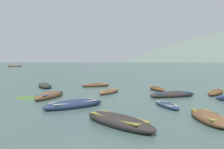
{
  "coord_description": "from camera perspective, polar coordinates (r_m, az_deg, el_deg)",
  "views": [
    {
      "loc": [
        0.08,
        -6.21,
        3.01
      ],
      "look_at": [
        2.46,
        38.5,
        0.69
      ],
      "focal_mm": 39.92,
      "sensor_mm": 36.0,
      "label": 1
    }
  ],
  "objects": [
    {
      "name": "rowboat_12",
      "position": [
        25.03,
        22.7,
        -3.79
      ],
      "size": [
        3.35,
        3.95,
        0.53
      ],
      "color": "brown",
      "rests_on": "ground"
    },
    {
      "name": "rowboat_13",
      "position": [
        26.65,
        10.24,
        -3.24
      ],
      "size": [
        1.4,
        3.62,
        0.48
      ],
      "color": "#4C3323",
      "rests_on": "ground"
    },
    {
      "name": "rowboat_11",
      "position": [
        11.92,
        1.45,
        -10.63
      ],
      "size": [
        3.73,
        4.42,
        0.67
      ],
      "color": "#2D2826",
      "rests_on": "ground"
    },
    {
      "name": "rowboat_4",
      "position": [
        21.84,
        13.68,
        -4.51
      ],
      "size": [
        4.43,
        2.23,
        0.64
      ],
      "color": "#2D2826",
      "rests_on": "ground"
    },
    {
      "name": "weed_patch_0",
      "position": [
        21.99,
        -18.86,
        -5.06
      ],
      "size": [
        2.8,
        3.09,
        0.14
      ],
      "primitive_type": "ellipsoid",
      "rotation": [
        0.0,
        0.0,
        2.02
      ],
      "color": "#477033",
      "rests_on": "ground"
    },
    {
      "name": "mountain_2",
      "position": [
        1851.03,
        4.03,
        7.31
      ],
      "size": [
        953.49,
        953.49,
        286.87
      ],
      "primitive_type": "cone",
      "color": "slate",
      "rests_on": "ground"
    },
    {
      "name": "ferry_0",
      "position": [
        151.9,
        -21.37,
        1.79
      ],
      "size": [
        7.37,
        3.62,
        2.54
      ],
      "color": "brown",
      "rests_on": "ground"
    },
    {
      "name": "rowboat_0",
      "position": [
        21.3,
        -14.07,
        -4.7
      ],
      "size": [
        2.41,
        4.42,
        0.65
      ],
      "color": "brown",
      "rests_on": "ground"
    },
    {
      "name": "rowboat_1",
      "position": [
        16.63,
        -8.7,
        -6.79
      ],
      "size": [
        4.33,
        3.61,
        0.64
      ],
      "color": "navy",
      "rests_on": "ground"
    },
    {
      "name": "mountain_1",
      "position": [
        1632.98,
        -17.66,
        8.26
      ],
      "size": [
        973.12,
        973.12,
        315.5
      ],
      "primitive_type": "cone",
      "color": "#56665B",
      "rests_on": "ground"
    },
    {
      "name": "rowboat_2",
      "position": [
        30.17,
        -15.14,
        -2.48
      ],
      "size": [
        2.79,
        4.52,
        0.65
      ],
      "color": "#2D2826",
      "rests_on": "ground"
    },
    {
      "name": "rowboat_5",
      "position": [
        29.94,
        -3.77,
        -2.47
      ],
      "size": [
        3.59,
        2.05,
        0.58
      ],
      "color": "brown",
      "rests_on": "ground"
    },
    {
      "name": "rowboat_8",
      "position": [
        23.78,
        -0.62,
        -3.95
      ],
      "size": [
        2.64,
        3.66,
        0.46
      ],
      "color": "brown",
      "rests_on": "ground"
    },
    {
      "name": "rowboat_7",
      "position": [
        13.71,
        21.23,
        -9.16
      ],
      "size": [
        1.31,
        3.86,
        0.57
      ],
      "color": "brown",
      "rests_on": "ground"
    },
    {
      "name": "ground_plane",
      "position": [
        1506.22,
        -3.05,
        2.84
      ],
      "size": [
        6000.0,
        6000.0,
        0.0
      ],
      "primitive_type": "plane",
      "color": "#425B56"
    },
    {
      "name": "rowboat_6",
      "position": [
        17.11,
        12.39,
        -6.84
      ],
      "size": [
        1.35,
        3.21,
        0.36
      ],
      "color": "navy",
      "rests_on": "ground"
    },
    {
      "name": "mountain_3",
      "position": [
        1888.75,
        21.21,
        11.36
      ],
      "size": [
        1965.81,
        1965.81,
        570.56
      ],
      "primitive_type": "cone",
      "color": "slate",
      "rests_on": "ground"
    }
  ]
}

